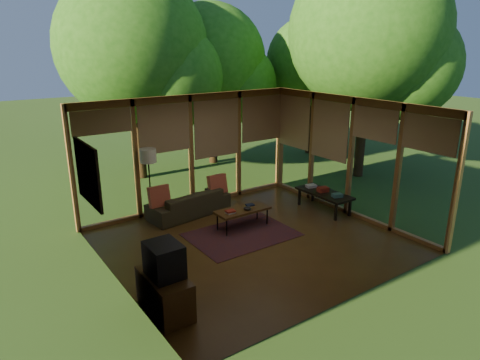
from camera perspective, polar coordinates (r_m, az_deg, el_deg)
floor at (r=8.71m, az=1.73°, el=-8.18°), size 5.50×5.50×0.00m
ceiling at (r=7.91m, az=1.91°, el=9.69°), size 5.50×5.50×0.00m
wall_left at (r=7.02m, az=-16.58°, el=-3.51°), size 0.04×5.00×2.70m
wall_front at (r=6.50m, az=15.10°, el=-5.09°), size 5.50×0.04×2.70m
window_wall_back at (r=10.25m, az=-6.55°, el=3.74°), size 5.50×0.12×2.70m
window_wall_right at (r=10.04m, az=14.55°, el=2.99°), size 0.12×5.00×2.70m
exterior_lawn at (r=19.48m, az=6.72°, el=6.28°), size 40.00×40.00×0.00m
tree_nw at (r=12.64m, az=-14.18°, el=16.81°), size 4.16×4.16×5.80m
tree_ne at (r=14.04m, az=-4.03°, el=15.60°), size 3.54×3.54×5.08m
tree_se at (r=12.82m, az=16.69°, el=18.34°), size 4.35×4.35×6.29m
tree_far at (r=15.41m, az=9.36°, el=15.26°), size 3.04×3.04×4.74m
rug at (r=8.99m, az=0.23°, el=-7.28°), size 2.15×1.52×0.01m
sofa at (r=9.98m, az=-6.83°, el=-3.08°), size 2.01×0.99×0.56m
pillow_left at (r=9.52m, az=-10.73°, el=-2.20°), size 0.46×0.25×0.48m
pillow_right at (r=10.18m, az=-3.04°, el=-0.62°), size 0.45×0.24×0.48m
ct_book_lower at (r=8.95m, az=-1.29°, el=-4.36°), size 0.19×0.15×0.03m
ct_book_upper at (r=8.94m, az=-1.29°, el=-4.17°), size 0.21×0.17×0.03m
ct_book_side at (r=9.37m, az=1.33°, el=-3.33°), size 0.19×0.16×0.03m
ct_bowl at (r=9.12m, az=0.98°, el=-3.79°), size 0.16×0.16×0.07m
media_cabinet at (r=6.58m, az=-9.99°, el=-14.71°), size 0.50×1.00×0.60m
television at (r=6.32m, az=-10.09°, el=-10.44°), size 0.45×0.55×0.50m
console_book_a at (r=10.03m, az=12.82°, el=-2.00°), size 0.26×0.22×0.08m
console_book_b at (r=10.32m, az=11.00°, el=-1.24°), size 0.27×0.22×0.11m
console_book_c at (r=10.59m, az=9.46°, el=-0.79°), size 0.27×0.22×0.07m
floor_lamp at (r=9.48m, az=-12.14°, el=2.66°), size 0.36×0.36×1.65m
coffee_table at (r=9.19m, az=0.36°, el=-4.08°), size 1.20×0.50×0.43m
side_console at (r=10.32m, az=11.17°, el=-1.84°), size 0.60×1.40×0.46m
wall_painting at (r=8.25m, az=-19.61°, el=0.81°), size 0.06×1.35×1.15m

